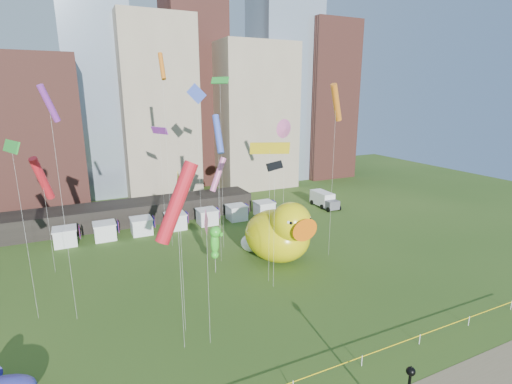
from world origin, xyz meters
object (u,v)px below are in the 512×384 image
seahorse_green (215,240)px  big_duck (280,233)px  small_duck (252,242)px  box_truck (324,199)px  seahorse_purple (268,229)px

seahorse_green → big_duck: bearing=-26.2°
big_duck → small_duck: size_ratio=2.96×
small_duck → box_truck: (20.29, 12.78, 0.11)m
seahorse_purple → box_truck: seahorse_purple is taller
box_truck → small_duck: bearing=-147.5°
box_truck → seahorse_purple: bearing=-141.2°
big_duck → box_truck: big_duck is taller
seahorse_green → seahorse_purple: seahorse_green is taller
big_duck → box_truck: bearing=36.6°
seahorse_green → box_truck: (26.57, 16.52, -2.64)m
small_duck → seahorse_purple: (1.03, -2.57, 2.44)m
small_duck → seahorse_purple: size_ratio=0.69×
big_duck → box_truck: (18.41, 16.81, -2.28)m
box_truck → seahorse_green: bearing=-147.8°
seahorse_purple → big_duck: bearing=-66.1°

